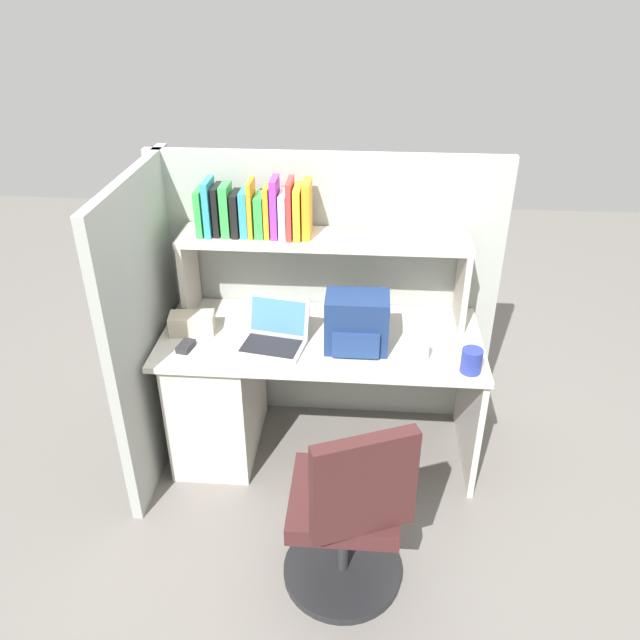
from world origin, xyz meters
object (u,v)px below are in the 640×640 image
at_px(laptop, 274,335).
at_px(computer_mouse, 186,346).
at_px(backpack, 357,323).
at_px(tissue_box, 192,323).
at_px(snack_canister, 471,361).
at_px(office_chair, 348,519).
at_px(paper_cup, 421,351).

relative_size(laptop, computer_mouse, 3.38).
xyz_separation_m(backpack, tissue_box, (-0.83, 0.08, -0.08)).
relative_size(computer_mouse, tissue_box, 0.47).
xyz_separation_m(backpack, snack_canister, (0.53, -0.17, -0.08)).
bearing_deg(laptop, office_chair, -62.65).
bearing_deg(backpack, laptop, -179.98).
height_order(backpack, computer_mouse, backpack).
bearing_deg(computer_mouse, paper_cup, 11.40).
relative_size(laptop, backpack, 1.17).
relative_size(backpack, paper_cup, 3.25).
relative_size(laptop, tissue_box, 1.60).
distance_m(laptop, snack_canister, 0.94).
height_order(laptop, paper_cup, laptop).
bearing_deg(snack_canister, computer_mouse, 176.30).
distance_m(tissue_box, snack_canister, 1.37).
bearing_deg(laptop, backpack, 0.02).
bearing_deg(computer_mouse, laptop, 22.04).
distance_m(backpack, computer_mouse, 0.83).
height_order(laptop, office_chair, laptop).
xyz_separation_m(laptop, office_chair, (0.40, -0.77, -0.39)).
bearing_deg(snack_canister, laptop, 169.88).
bearing_deg(backpack, paper_cup, -14.69).
height_order(paper_cup, tissue_box, tissue_box).
relative_size(laptop, paper_cup, 3.80).
distance_m(laptop, backpack, 0.41).
distance_m(computer_mouse, office_chair, 1.13).
height_order(laptop, computer_mouse, laptop).
xyz_separation_m(snack_canister, office_chair, (-0.53, -0.61, -0.39)).
height_order(laptop, backpack, backpack).
bearing_deg(backpack, computer_mouse, -174.54).
xyz_separation_m(tissue_box, snack_canister, (1.35, -0.25, 0.01)).
distance_m(backpack, snack_canister, 0.56).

